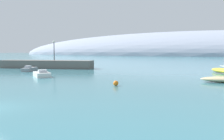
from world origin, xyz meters
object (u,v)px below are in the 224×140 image
(harbor_lamp_post, at_px, (54,48))
(motorboat_grey_alongside_breakwater, at_px, (29,69))
(mooring_buoy_orange, at_px, (116,83))
(motorboat_white_foreground, at_px, (42,74))

(harbor_lamp_post, bearing_deg, motorboat_grey_alongside_breakwater, -86.55)
(motorboat_grey_alongside_breakwater, distance_m, mooring_buoy_orange, 25.71)
(motorboat_grey_alongside_breakwater, bearing_deg, mooring_buoy_orange, 40.34)
(motorboat_grey_alongside_breakwater, bearing_deg, harbor_lamp_post, 161.73)
(motorboat_white_foreground, xyz_separation_m, harbor_lamp_post, (-9.33, 15.46, 3.91))
(mooring_buoy_orange, bearing_deg, harbor_lamp_post, 138.93)
(harbor_lamp_post, bearing_deg, motorboat_white_foreground, -58.89)
(mooring_buoy_orange, relative_size, harbor_lamp_post, 0.14)
(motorboat_white_foreground, bearing_deg, harbor_lamp_post, 162.18)
(motorboat_white_foreground, distance_m, mooring_buoy_orange, 14.67)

